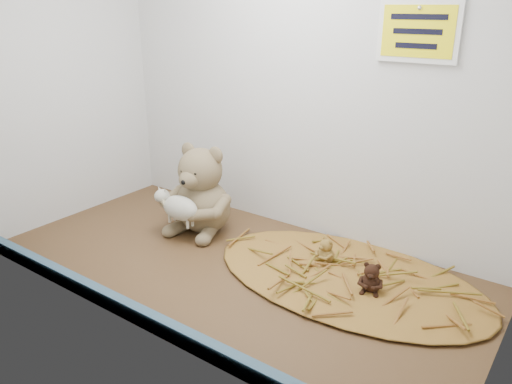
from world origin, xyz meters
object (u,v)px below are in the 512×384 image
Objects in this scene: main_teddy at (202,188)px; mini_teddy_brown at (371,276)px; toy_lamb at (180,208)px; mini_teddy_tan at (327,249)px.

mini_teddy_brown is (53.02, -4.48, -7.74)cm from main_teddy.
toy_lamb is 2.10× the size of mini_teddy_brown.
main_teddy is 53.77cm from mini_teddy_brown.
main_teddy is 3.94× the size of mini_teddy_tan.
mini_teddy_brown is at bearing -12.15° from main_teddy.
main_teddy is at bearing 90.00° from toy_lamb.
toy_lamb is 2.28× the size of mini_teddy_tan.
mini_teddy_tan is at bearing 15.35° from toy_lamb.
main_teddy is 9.43cm from toy_lamb.
main_teddy is at bearing -149.19° from mini_teddy_tan.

